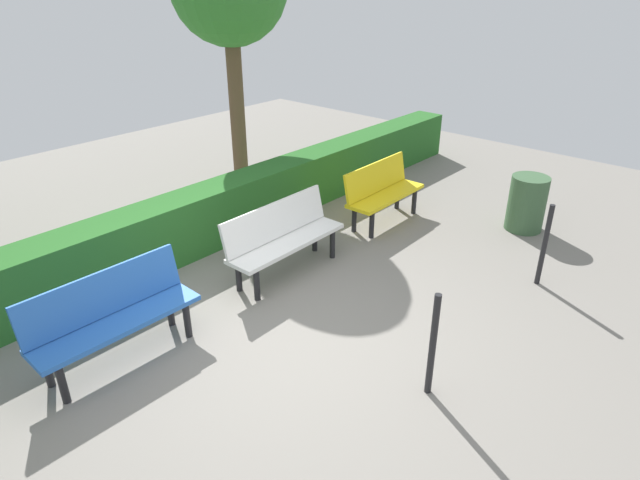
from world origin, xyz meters
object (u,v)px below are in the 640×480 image
object	(u,v)px
bench_white	(283,236)
bench_blue	(112,314)
trash_bin	(527,203)
bench_yellow	(382,190)

from	to	relation	value
bench_white	bench_blue	bearing A→B (deg)	-1.14
bench_white	trash_bin	size ratio (longest dim) A/B	2.07
bench_yellow	trash_bin	xyz separation A→B (m)	(-1.11, 1.69, -0.09)
bench_yellow	bench_blue	world-z (taller)	same
bench_white	bench_blue	xyz separation A→B (m)	(2.20, -0.02, -0.00)
bench_white	bench_blue	size ratio (longest dim) A/B	1.04
bench_white	trash_bin	xyz separation A→B (m)	(-3.11, 1.70, -0.09)
bench_yellow	bench_white	size ratio (longest dim) A/B	0.87
bench_blue	bench_white	bearing A→B (deg)	-179.68
bench_blue	trash_bin	world-z (taller)	bench_blue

